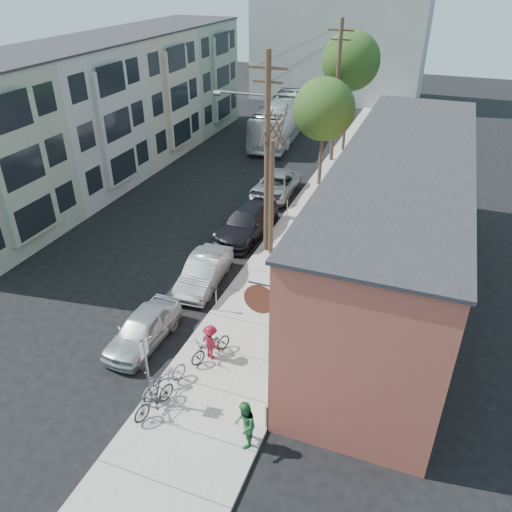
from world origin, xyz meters
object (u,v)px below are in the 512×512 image
(parking_meter_near, at_px, (216,295))
(tree_leafy_mid, at_px, (324,109))
(patron_green, at_px, (245,425))
(tree_bare, at_px, (271,200))
(parking_meter_far, at_px, (287,203))
(parked_bike_a, at_px, (154,399))
(tree_leafy_far, at_px, (351,61))
(bus, at_px, (281,119))
(patio_chair_b, at_px, (278,366))
(car_2, at_px, (247,222))
(sign_post, at_px, (146,366))
(car_1, at_px, (204,271))
(patio_chair_a, at_px, (292,337))
(patron_grey, at_px, (277,330))
(cyclist, at_px, (211,342))
(car_0, at_px, (143,329))
(car_3, at_px, (275,185))
(utility_pole_near, at_px, (266,154))
(parked_bike_b, at_px, (165,379))

(parking_meter_near, height_order, tree_leafy_mid, tree_leafy_mid)
(patron_green, bearing_deg, tree_bare, 177.96)
(parking_meter_far, relative_size, parked_bike_a, 0.67)
(tree_leafy_far, bearing_deg, tree_leafy_mid, -90.00)
(parking_meter_far, bearing_deg, bus, 109.73)
(patio_chair_b, relative_size, car_2, 0.16)
(parking_meter_near, bearing_deg, parked_bike_a, -85.95)
(sign_post, xyz_separation_m, tree_bare, (0.45, 11.26, 1.35))
(car_1, bearing_deg, patio_chair_a, -33.99)
(patron_grey, distance_m, cyclist, 2.60)
(sign_post, height_order, tree_leafy_mid, tree_leafy_mid)
(parking_meter_near, distance_m, car_1, 2.41)
(patio_chair_b, bearing_deg, tree_leafy_far, 119.28)
(patron_grey, bearing_deg, car_1, -122.71)
(tree_bare, height_order, patio_chair_b, tree_bare)
(cyclist, bearing_deg, sign_post, 92.93)
(sign_post, relative_size, tree_bare, 0.46)
(car_0, bearing_deg, parking_meter_near, 56.46)
(tree_leafy_far, distance_m, car_3, 12.34)
(parked_bike_a, bearing_deg, car_0, 141.76)
(cyclist, height_order, car_3, cyclist)
(utility_pole_near, distance_m, car_0, 10.13)
(patron_grey, relative_size, parked_bike_a, 0.93)
(utility_pole_near, distance_m, bus, 20.36)
(tree_bare, height_order, parked_bike_a, tree_bare)
(sign_post, xyz_separation_m, parked_bike_a, (0.32, -0.29, -1.13))
(tree_bare, distance_m, parked_bike_a, 11.81)
(parked_bike_b, height_order, car_0, car_0)
(parked_bike_b, height_order, car_3, car_3)
(sign_post, distance_m, parked_bike_a, 1.21)
(sign_post, height_order, parking_meter_near, sign_post)
(cyclist, distance_m, car_3, 16.13)
(tree_leafy_far, height_order, patron_grey, tree_leafy_far)
(utility_pole_near, relative_size, patio_chair_a, 11.36)
(parking_meter_far, xyz_separation_m, car_0, (-1.92, -13.03, -0.29))
(parking_meter_near, height_order, cyclist, cyclist)
(tree_leafy_mid, xyz_separation_m, cyclist, (0.52, -18.53, -4.35))
(sign_post, bearing_deg, patron_grey, 53.63)
(patron_green, bearing_deg, tree_leafy_far, 168.77)
(tree_leafy_far, bearing_deg, car_0, -95.37)
(utility_pole_near, height_order, tree_bare, utility_pole_near)
(patron_grey, distance_m, car_3, 15.29)
(car_0, height_order, car_1, car_1)
(tree_leafy_mid, bearing_deg, tree_leafy_far, 90.00)
(cyclist, relative_size, car_2, 0.27)
(tree_leafy_far, height_order, parked_bike_a, tree_leafy_far)
(car_3, bearing_deg, car_1, -90.17)
(parking_meter_far, xyz_separation_m, patio_chair_b, (3.81, -13.05, -0.39))
(parking_meter_far, xyz_separation_m, parked_bike_b, (0.28, -15.16, -0.30))
(patio_chair_a, xyz_separation_m, patron_green, (0.01, -5.04, 0.42))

